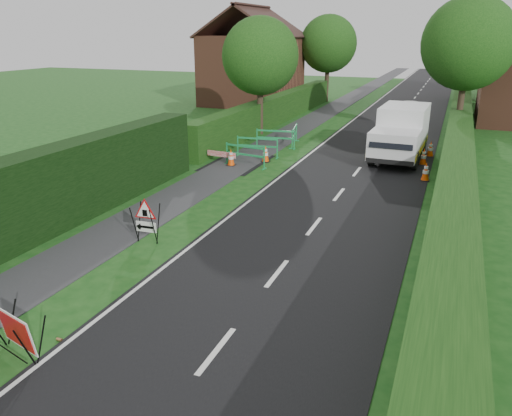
% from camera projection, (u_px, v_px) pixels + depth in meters
% --- Properties ---
extents(ground, '(120.00, 120.00, 0.00)m').
position_uv_depth(ground, '(171.00, 274.00, 12.66)').
color(ground, '#154614').
rests_on(ground, ground).
extents(road_surface, '(6.00, 90.00, 0.02)m').
position_uv_depth(road_surface, '(410.00, 104.00, 42.42)').
color(road_surface, black).
rests_on(road_surface, ground).
extents(footpath, '(2.00, 90.00, 0.02)m').
position_uv_depth(footpath, '(346.00, 101.00, 44.34)').
color(footpath, '#2D2D30').
rests_on(footpath, ground).
extents(hedge_west_near, '(1.10, 18.00, 2.50)m').
position_uv_depth(hedge_west_near, '(21.00, 245.00, 14.40)').
color(hedge_west_near, black).
rests_on(hedge_west_near, ground).
extents(hedge_west_far, '(1.00, 24.00, 1.80)m').
position_uv_depth(hedge_west_far, '(276.00, 123.00, 33.66)').
color(hedge_west_far, '#14380F').
rests_on(hedge_west_far, ground).
extents(hedge_east, '(1.20, 50.00, 1.50)m').
position_uv_depth(hedge_east, '(456.00, 157.00, 24.39)').
color(hedge_east, '#14380F').
rests_on(hedge_east, ground).
extents(house_west, '(7.50, 7.40, 7.88)m').
position_uv_depth(house_west, '(252.00, 69.00, 41.45)').
color(house_west, brown).
rests_on(house_west, ground).
extents(tree_nw, '(4.40, 4.40, 6.70)m').
position_uv_depth(tree_nw, '(260.00, 56.00, 28.52)').
color(tree_nw, '#2D2116').
rests_on(tree_nw, ground).
extents(tree_ne, '(5.20, 5.20, 7.79)m').
position_uv_depth(tree_ne, '(469.00, 44.00, 27.95)').
color(tree_ne, '#2D2116').
rests_on(tree_ne, ground).
extents(tree_fw, '(4.80, 4.80, 7.24)m').
position_uv_depth(tree_fw, '(328.00, 44.00, 42.42)').
color(tree_fw, '#2D2116').
rests_on(tree_fw, ground).
extents(tree_fe, '(4.20, 4.20, 6.33)m').
position_uv_depth(tree_fe, '(466.00, 51.00, 42.28)').
color(tree_fe, '#2D2116').
rests_on(tree_fe, ground).
extents(red_rect_sign, '(1.18, 0.88, 0.90)m').
position_uv_depth(red_rect_sign, '(16.00, 332.00, 9.30)').
color(red_rect_sign, black).
rests_on(red_rect_sign, ground).
extents(triangle_sign, '(0.83, 0.83, 1.14)m').
position_uv_depth(triangle_sign, '(144.00, 218.00, 14.24)').
color(triangle_sign, black).
rests_on(triangle_sign, ground).
extents(works_van, '(2.28, 5.45, 2.45)m').
position_uv_depth(works_van, '(401.00, 132.00, 23.73)').
color(works_van, silver).
rests_on(works_van, ground).
extents(traffic_cone_0, '(0.38, 0.38, 0.79)m').
position_uv_depth(traffic_cone_0, '(426.00, 172.00, 20.45)').
color(traffic_cone_0, black).
rests_on(traffic_cone_0, ground).
extents(traffic_cone_1, '(0.38, 0.38, 0.79)m').
position_uv_depth(traffic_cone_1, '(424.00, 157.00, 22.90)').
color(traffic_cone_1, black).
rests_on(traffic_cone_1, ground).
extents(traffic_cone_2, '(0.38, 0.38, 0.79)m').
position_uv_depth(traffic_cone_2, '(430.00, 149.00, 24.43)').
color(traffic_cone_2, black).
rests_on(traffic_cone_2, ground).
extents(traffic_cone_3, '(0.38, 0.38, 0.79)m').
position_uv_depth(traffic_cone_3, '(231.00, 157.00, 22.76)').
color(traffic_cone_3, black).
rests_on(traffic_cone_3, ground).
extents(traffic_cone_4, '(0.38, 0.38, 0.79)m').
position_uv_depth(traffic_cone_4, '(266.00, 154.00, 23.42)').
color(traffic_cone_4, black).
rests_on(traffic_cone_4, ground).
extents(ped_barrier_0, '(2.09, 0.68, 1.00)m').
position_uv_depth(ped_barrier_0, '(245.00, 153.00, 22.56)').
color(ped_barrier_0, '#1A9048').
rests_on(ped_barrier_0, ground).
extents(ped_barrier_1, '(2.09, 0.57, 1.00)m').
position_uv_depth(ped_barrier_1, '(257.00, 144.00, 24.25)').
color(ped_barrier_1, '#1A9048').
rests_on(ped_barrier_1, ground).
extents(ped_barrier_2, '(2.09, 0.64, 1.00)m').
position_uv_depth(ped_barrier_2, '(276.00, 136.00, 26.10)').
color(ped_barrier_2, '#1A9048').
rests_on(ped_barrier_2, ground).
extents(ped_barrier_3, '(0.75, 2.09, 1.00)m').
position_uv_depth(ped_barrier_3, '(294.00, 133.00, 26.91)').
color(ped_barrier_3, '#1A9048').
rests_on(ped_barrier_3, ground).
extents(redwhite_plank, '(1.50, 0.17, 0.25)m').
position_uv_depth(redwhite_plank, '(222.00, 164.00, 23.25)').
color(redwhite_plank, red).
rests_on(redwhite_plank, ground).
extents(litter_can, '(0.12, 0.07, 0.07)m').
position_uv_depth(litter_can, '(59.00, 341.00, 9.91)').
color(litter_can, '#BF7F4C').
rests_on(litter_can, ground).
extents(hatchback_car, '(2.16, 3.92, 1.26)m').
position_uv_depth(hatchback_car, '(407.00, 109.00, 35.23)').
color(hatchback_car, silver).
rests_on(hatchback_car, ground).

